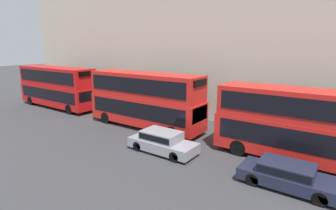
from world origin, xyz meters
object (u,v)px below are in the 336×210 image
object	(u,v)px
bus_leading	(312,125)
pedestrian	(198,120)
bus_third_in_queue	(57,85)
car_dark_sedan	(287,174)
car_hatchback	(162,141)
bus_second_in_queue	(145,98)

from	to	relation	value
bus_leading	pedestrian	size ratio (longest dim) A/B	6.65
bus_third_in_queue	car_dark_sedan	xyz separation A→B (m)	(-3.40, -24.17, -1.77)
bus_leading	car_hatchback	world-z (taller)	bus_leading
bus_third_in_queue	car_hatchback	size ratio (longest dim) A/B	2.37
bus_leading	car_dark_sedan	distance (m)	3.82
car_hatchback	pedestrian	xyz separation A→B (m)	(5.62, 0.58, 0.00)
bus_leading	car_hatchback	bearing A→B (deg)	113.50
car_dark_sedan	pedestrian	distance (m)	9.77
bus_second_in_queue	car_hatchback	world-z (taller)	bus_second_in_queue
pedestrian	bus_leading	bearing A→B (deg)	-104.83
car_hatchback	car_dark_sedan	bearing A→B (deg)	-90.00
bus_second_in_queue	bus_third_in_queue	world-z (taller)	bus_second_in_queue
car_hatchback	pedestrian	size ratio (longest dim) A/B	2.80
car_hatchback	pedestrian	bearing A→B (deg)	5.85
bus_leading	bus_second_in_queue	size ratio (longest dim) A/B	1.03
pedestrian	car_dark_sedan	bearing A→B (deg)	-125.15
car_hatchback	bus_third_in_queue	bearing A→B (deg)	78.54
bus_third_in_queue	bus_second_in_queue	bearing A→B (deg)	-90.00
bus_leading	car_dark_sedan	xyz separation A→B (m)	(-3.40, 0.41, -1.70)
car_dark_sedan	car_hatchback	size ratio (longest dim) A/B	1.00
pedestrian	bus_second_in_queue	bearing A→B (deg)	120.96
bus_second_in_queue	car_dark_sedan	bearing A→B (deg)	-106.22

